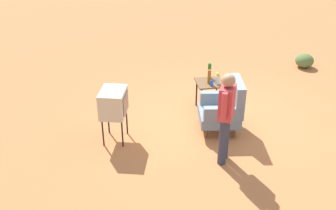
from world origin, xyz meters
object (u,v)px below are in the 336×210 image
at_px(side_table, 210,86).
at_px(flower_vase, 218,77).
at_px(bottle_wine_green, 209,71).
at_px(person_standing, 226,113).
at_px(bottle_tall_amber, 209,77).
at_px(tv_on_stand, 114,103).
at_px(soda_can_blue, 212,83).
at_px(armchair, 225,108).

xyz_separation_m(side_table, flower_vase, (0.11, 0.13, 0.25)).
distance_m(side_table, bottle_wine_green, 0.35).
xyz_separation_m(side_table, bottle_wine_green, (-0.24, 0.04, 0.26)).
height_order(person_standing, bottle_wine_green, person_standing).
relative_size(side_table, bottle_tall_amber, 2.17).
bearing_deg(bottle_tall_amber, flower_vase, 73.37).
bearing_deg(tv_on_stand, soda_can_blue, 109.55).
bearing_deg(side_table, flower_vase, 51.30).
relative_size(bottle_tall_amber, flower_vase, 1.13).
height_order(bottle_tall_amber, flower_vase, bottle_tall_amber).
bearing_deg(flower_vase, side_table, -128.70).
relative_size(side_table, tv_on_stand, 0.63).
height_order(bottle_wine_green, bottle_tall_amber, bottle_wine_green).
bearing_deg(bottle_wine_green, armchair, 2.22).
height_order(armchair, flower_vase, armchair).
bearing_deg(side_table, armchair, 5.66).
distance_m(tv_on_stand, person_standing, 2.06).
bearing_deg(armchair, soda_can_blue, -172.07).
bearing_deg(bottle_tall_amber, tv_on_stand, -67.09).
xyz_separation_m(soda_can_blue, bottle_tall_amber, (-0.13, -0.02, 0.09)).
relative_size(tv_on_stand, person_standing, 0.63).
bearing_deg(bottle_wine_green, person_standing, -6.64).
bearing_deg(bottle_tall_amber, person_standing, -5.29).
bearing_deg(soda_can_blue, bottle_wine_green, 172.81).
height_order(soda_can_blue, flower_vase, flower_vase).
bearing_deg(soda_can_blue, flower_vase, 118.33).
bearing_deg(side_table, bottle_tall_amber, -30.36).
height_order(side_table, bottle_tall_amber, bottle_tall_amber).
height_order(tv_on_stand, bottle_wine_green, tv_on_stand).
height_order(bottle_wine_green, flower_vase, bottle_wine_green).
bearing_deg(bottle_tall_amber, armchair, 8.35).
height_order(soda_can_blue, bottle_tall_amber, bottle_tall_amber).
xyz_separation_m(tv_on_stand, bottle_tall_amber, (-0.84, 1.99, 0.02)).
height_order(person_standing, flower_vase, person_standing).
bearing_deg(tv_on_stand, bottle_tall_amber, 112.91).
height_order(side_table, tv_on_stand, tv_on_stand).
bearing_deg(soda_can_blue, tv_on_stand, -70.45).
distance_m(tv_on_stand, bottle_tall_amber, 2.16).
distance_m(bottle_tall_amber, flower_vase, 0.17).
height_order(armchair, side_table, armchair).
distance_m(bottle_wine_green, flower_vase, 0.35).
bearing_deg(armchair, flower_vase, 176.54).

